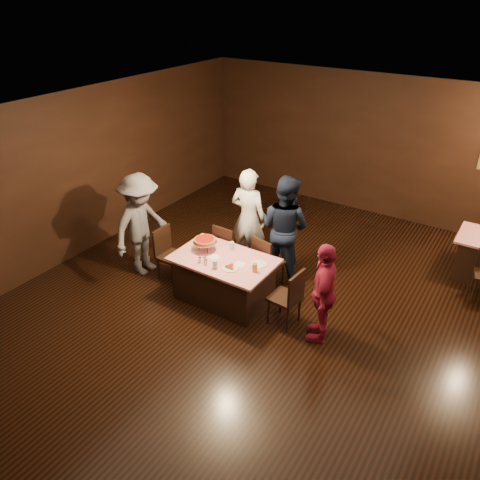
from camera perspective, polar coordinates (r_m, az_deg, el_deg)
name	(u,v)px	position (r m, az deg, el deg)	size (l,w,h in m)	color
room	(256,201)	(5.98, 1.91, 4.78)	(10.00, 10.04, 3.02)	black
main_table	(224,279)	(7.56, -1.94, -4.78)	(1.60, 1.00, 0.77)	red
chair_far_left	(230,248)	(8.23, -1.26, -0.98)	(0.42, 0.42, 0.95)	black
chair_far_right	(269,261)	(7.87, 3.57, -2.57)	(0.42, 0.42, 0.95)	black
chair_end_left	(171,255)	(8.10, -8.36, -1.84)	(0.42, 0.42, 0.95)	black
chair_end_right	(285,297)	(7.04, 5.47, -6.88)	(0.42, 0.42, 0.95)	black
diner_white_jacket	(248,218)	(8.26, 1.04, 2.67)	(0.67, 0.44, 1.84)	silver
diner_navy_hoodie	(285,228)	(7.94, 5.45, 1.50)	(0.91, 0.71, 1.87)	black
diner_grey_knit	(141,225)	(8.20, -11.96, 1.80)	(1.19, 0.69, 1.85)	#5C5B60
diner_red_shirt	(323,293)	(6.68, 10.13, -6.33)	(0.91, 0.38, 1.55)	#A41D3C
pizza_stand	(205,241)	(7.50, -4.30, -0.07)	(0.38, 0.38, 0.22)	black
plate_with_slice	(231,267)	(7.09, -1.16, -3.33)	(0.25, 0.25, 0.06)	white
plate_empty	(259,264)	(7.20, 2.29, -2.96)	(0.25, 0.25, 0.01)	white
glass_front_left	(215,264)	(7.09, -3.05, -2.98)	(0.08, 0.08, 0.14)	silver
glass_amber	(255,268)	(7.00, 1.81, -3.38)	(0.08, 0.08, 0.14)	#BF7F26
glass_back	(232,246)	(7.55, -1.01, -0.74)	(0.08, 0.08, 0.14)	silver
condiments	(204,261)	(7.23, -4.45, -2.53)	(0.17, 0.10, 0.09)	silver
napkin_center	(240,264)	(7.21, -0.03, -2.95)	(0.16, 0.16, 0.01)	white
napkin_left	(214,257)	(7.39, -3.17, -2.11)	(0.16, 0.16, 0.01)	white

